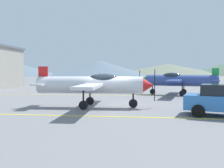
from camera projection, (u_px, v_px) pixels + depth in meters
ground_plane at (110, 107)px, 15.74m from camera, size 400.00×400.00×0.00m
apron_line_near at (102, 116)px, 12.48m from camera, size 80.00×0.16×0.01m
apron_line_far at (121, 96)px, 23.63m from camera, size 80.00×0.16×0.01m
airplane_near at (94, 84)px, 15.71m from camera, size 7.54×8.70×2.61m
airplane_mid at (178, 80)px, 23.97m from camera, size 7.64×8.69×2.61m
traffic_cone_front at (209, 99)px, 17.88m from camera, size 0.36×0.36×0.59m
hill_left at (12, 69)px, 139.47m from camera, size 55.70×55.70×8.04m
hill_centerleft at (99, 68)px, 146.98m from camera, size 62.75×62.75×8.99m
hill_centerright at (167, 70)px, 160.15m from camera, size 76.87×76.87×7.59m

